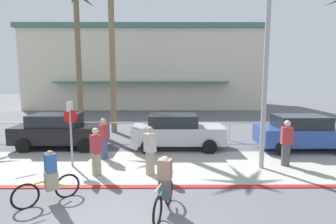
% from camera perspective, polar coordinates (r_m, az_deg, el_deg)
% --- Properties ---
extents(ground_plane, '(80.00, 80.00, 0.00)m').
position_cam_1_polar(ground_plane, '(16.22, -4.33, -4.90)').
color(ground_plane, '#5B5B60').
extents(sidewalk_strip, '(44.00, 4.00, 0.02)m').
position_cam_1_polar(sidewalk_strip, '(10.65, -6.54, -11.52)').
color(sidewalk_strip, '#ADAAA0').
rests_on(sidewalk_strip, ground).
extents(curb_paint, '(44.00, 0.24, 0.03)m').
position_cam_1_polar(curb_paint, '(8.79, -7.99, -15.72)').
color(curb_paint, maroon).
rests_on(curb_paint, ground).
extents(building_backdrop, '(26.20, 12.69, 9.03)m').
position_cam_1_polar(building_backdrop, '(33.56, -4.85, 9.25)').
color(building_backdrop, beige).
rests_on(building_backdrop, ground).
extents(rail_fence, '(23.07, 0.08, 1.04)m').
position_cam_1_polar(rail_fence, '(14.59, -4.77, -2.94)').
color(rail_fence, white).
rests_on(rail_fence, ground).
extents(stop_sign_bike_lane, '(0.52, 0.56, 2.56)m').
position_cam_1_polar(stop_sign_bike_lane, '(10.82, -20.32, -2.53)').
color(stop_sign_bike_lane, gray).
rests_on(stop_sign_bike_lane, ground).
extents(streetlight_curb, '(0.24, 2.54, 7.50)m').
position_cam_1_polar(streetlight_curb, '(10.25, 20.96, 11.51)').
color(streetlight_curb, '#9EA0A5').
rests_on(streetlight_curb, ground).
extents(palm_tree_2, '(2.58, 3.01, 9.15)m').
position_cam_1_polar(palm_tree_2, '(19.33, -18.94, 15.76)').
color(palm_tree_2, '#756047').
rests_on(palm_tree_2, ground).
extents(palm_tree_3, '(3.08, 3.14, 9.85)m').
position_cam_1_polar(palm_tree_3, '(17.37, -12.13, 19.74)').
color(palm_tree_3, '#846B4C').
rests_on(palm_tree_3, ground).
extents(car_black_1, '(4.40, 2.02, 1.69)m').
position_cam_1_polar(car_black_1, '(14.07, -22.34, -3.74)').
color(car_black_1, black).
rests_on(car_black_1, ground).
extents(car_silver_2, '(4.40, 2.02, 1.69)m').
position_cam_1_polar(car_silver_2, '(12.89, 1.92, -4.16)').
color(car_silver_2, '#B2B7BC').
rests_on(car_silver_2, ground).
extents(car_blue_3, '(4.40, 2.02, 1.69)m').
position_cam_1_polar(car_blue_3, '(14.11, 27.28, -3.98)').
color(car_blue_3, '#284793').
rests_on(car_blue_3, ground).
extents(cyclist_teal_0, '(0.52, 1.78, 1.50)m').
position_cam_1_polar(cyclist_teal_0, '(7.04, -0.79, -15.71)').
color(cyclist_teal_0, black).
rests_on(cyclist_teal_0, ground).
extents(cyclist_yellow_1, '(1.46, 1.19, 1.50)m').
position_cam_1_polar(cyclist_yellow_1, '(8.24, -24.27, -12.86)').
color(cyclist_yellow_1, black).
rests_on(cyclist_yellow_1, ground).
extents(pedestrian_0, '(0.39, 0.45, 1.76)m').
position_cam_1_polar(pedestrian_0, '(11.58, -13.72, -5.95)').
color(pedestrian_0, '#384C7A').
rests_on(pedestrian_0, ground).
extents(pedestrian_1, '(0.47, 0.47, 1.76)m').
position_cam_1_polar(pedestrian_1, '(9.50, -3.91, -8.73)').
color(pedestrian_1, gray).
rests_on(pedestrian_1, ground).
extents(pedestrian_2, '(0.42, 0.34, 1.82)m').
position_cam_1_polar(pedestrian_2, '(11.38, 24.19, -6.48)').
color(pedestrian_2, '#4C4C51').
rests_on(pedestrian_2, ground).
extents(pedestrian_3, '(0.47, 0.47, 1.73)m').
position_cam_1_polar(pedestrian_3, '(9.75, -15.27, -8.67)').
color(pedestrian_3, gray).
rests_on(pedestrian_3, ground).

